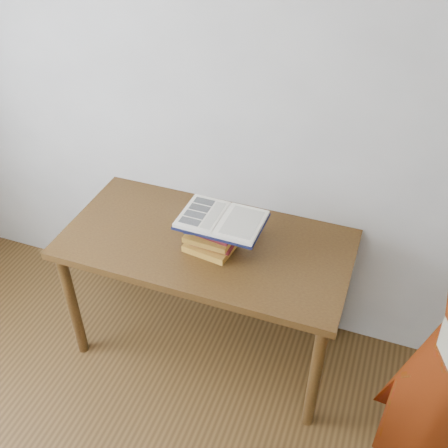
% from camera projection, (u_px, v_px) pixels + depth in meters
% --- Properties ---
extents(desk, '(1.47, 0.73, 0.79)m').
position_uv_depth(desk, '(206.00, 255.00, 2.71)').
color(desk, '#4C3213').
rests_on(desk, ground).
extents(book_stack, '(0.26, 0.21, 0.18)m').
position_uv_depth(book_stack, '(211.00, 234.00, 2.56)').
color(book_stack, '#B18028').
rests_on(book_stack, desk).
extents(open_book, '(0.40, 0.29, 0.03)m').
position_uv_depth(open_book, '(222.00, 220.00, 2.47)').
color(open_book, black).
rests_on(open_book, book_stack).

